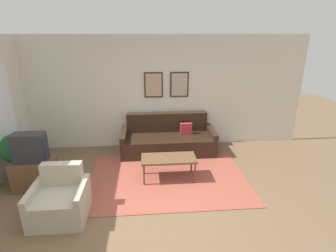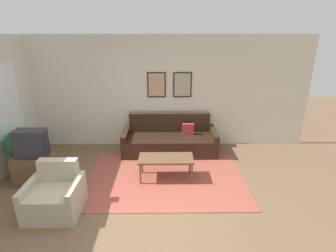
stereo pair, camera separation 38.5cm
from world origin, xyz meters
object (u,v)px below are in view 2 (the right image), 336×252
at_px(couch, 170,140).
at_px(coffee_table, 166,159).
at_px(tv, 31,144).
at_px(potted_plant_tall, 21,147).
at_px(armchair, 55,196).

relative_size(couch, coffee_table, 2.10).
distance_m(couch, coffee_table, 1.29).
relative_size(tv, potted_plant_tall, 0.58).
relative_size(coffee_table, tv, 1.88).
relative_size(armchair, potted_plant_tall, 0.85).
bearing_deg(potted_plant_tall, couch, 19.85).
bearing_deg(armchair, potted_plant_tall, 145.03).
height_order(coffee_table, tv, tv).
xyz_separation_m(couch, armchair, (-1.87, -2.25, -0.03)).
distance_m(couch, armchair, 2.92).
bearing_deg(couch, armchair, -129.71).
bearing_deg(tv, potted_plant_tall, 143.31).
relative_size(coffee_table, potted_plant_tall, 1.09).
distance_m(couch, tv, 2.95).
bearing_deg(armchair, tv, 140.73).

